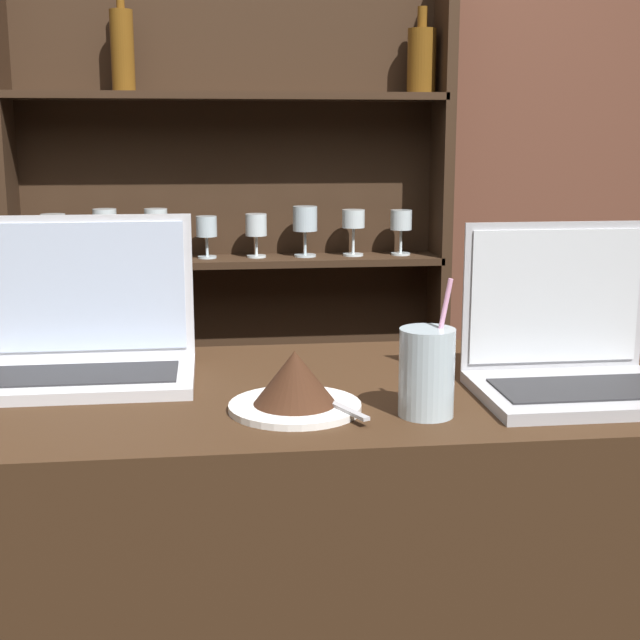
# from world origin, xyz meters

# --- Properties ---
(back_wall) EXTENTS (7.00, 0.06, 2.70)m
(back_wall) POSITION_xyz_m (0.00, 1.59, 1.35)
(back_wall) COLOR brown
(back_wall) RESTS_ON ground_plane
(back_shelf) EXTENTS (1.23, 0.18, 1.82)m
(back_shelf) POSITION_xyz_m (-0.00, 1.51, 0.95)
(back_shelf) COLOR #332114
(back_shelf) RESTS_ON ground_plane
(laptop_near) EXTENTS (0.34, 0.22, 0.26)m
(laptop_near) POSITION_xyz_m (-0.27, 0.39, 1.02)
(laptop_near) COLOR silver
(laptop_near) RESTS_ON bar_counter
(laptop_far) EXTENTS (0.30, 0.23, 0.25)m
(laptop_far) POSITION_xyz_m (0.48, 0.21, 1.02)
(laptop_far) COLOR #ADADB2
(laptop_far) RESTS_ON bar_counter
(cake_plate) EXTENTS (0.19, 0.19, 0.09)m
(cake_plate) POSITION_xyz_m (0.05, 0.17, 1.00)
(cake_plate) COLOR white
(cake_plate) RESTS_ON bar_counter
(water_glass) EXTENTS (0.08, 0.08, 0.19)m
(water_glass) POSITION_xyz_m (0.23, 0.12, 1.03)
(water_glass) COLOR silver
(water_glass) RESTS_ON bar_counter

